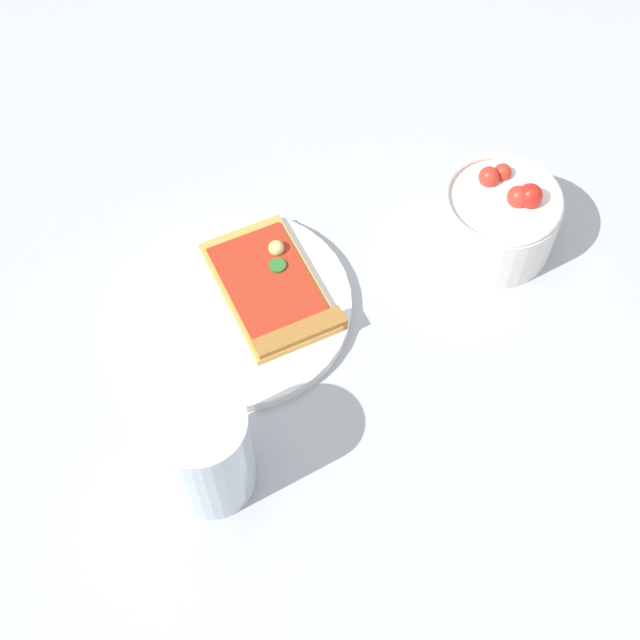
% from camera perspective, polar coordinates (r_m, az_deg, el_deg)
% --- Properties ---
extents(ground_plane, '(2.40, 2.40, 0.00)m').
position_cam_1_polar(ground_plane, '(0.87, -2.15, -0.84)').
color(ground_plane, '#B2B7BC').
rests_on(ground_plane, ground).
extents(plate, '(0.24, 0.24, 0.01)m').
position_cam_1_polar(plate, '(0.88, -5.56, 0.94)').
color(plate, white).
rests_on(plate, ground_plane).
extents(pizza_slice_main, '(0.13, 0.18, 0.02)m').
position_cam_1_polar(pizza_slice_main, '(0.87, -3.09, 1.82)').
color(pizza_slice_main, gold).
rests_on(pizza_slice_main, plate).
extents(salad_bowl, '(0.12, 0.12, 0.09)m').
position_cam_1_polar(salad_bowl, '(0.92, 11.54, 6.56)').
color(salad_bowl, white).
rests_on(salad_bowl, ground_plane).
extents(soda_glass, '(0.08, 0.08, 0.12)m').
position_cam_1_polar(soda_glass, '(0.76, -7.47, -8.64)').
color(soda_glass, silver).
rests_on(soda_glass, ground_plane).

